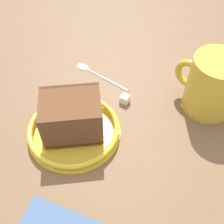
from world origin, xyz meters
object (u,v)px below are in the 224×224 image
Objects in this scene: tea_mug at (212,84)px; teaspoon at (91,70)px; cake_slice at (72,116)px; small_plate at (74,130)px; sugar_cube at (125,99)px.

teaspoon is (-3.92, 23.00, -4.94)cm from tea_mug.
cake_slice is at bearing -154.69° from teaspoon.
small_plate is 1.32× the size of tea_mug.
teaspoon is at bearing 25.31° from cake_slice.
small_plate is 11.34cm from sugar_cube.
tea_mug reaches higher than cake_slice.
teaspoon is (14.25, 6.81, -0.59)cm from small_plate.
sugar_cube is (10.82, -3.39, -0.18)cm from small_plate.
small_plate is 1.31× the size of cake_slice.
teaspoon is (14.04, 6.64, -3.96)cm from cake_slice.
tea_mug reaches higher than teaspoon.
tea_mug is at bearing -80.33° from teaspoon.
small_plate is at bearing 138.30° from tea_mug.
cake_slice is 16.02cm from teaspoon.
small_plate is 24.72cm from tea_mug.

